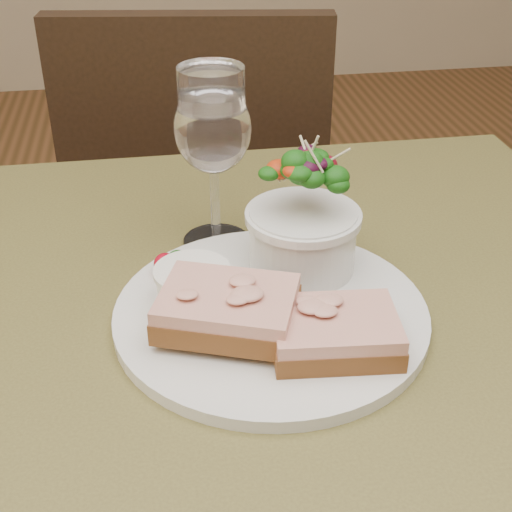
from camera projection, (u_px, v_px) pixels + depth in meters
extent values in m
cube|color=#4B4420|center=(264.00, 352.00, 0.63)|extent=(0.80, 0.80, 0.04)
cylinder|color=black|center=(2.00, 425.00, 1.07)|extent=(0.05, 0.05, 0.71)
cylinder|color=black|center=(433.00, 377.00, 1.16)|extent=(0.05, 0.05, 0.71)
cube|color=black|center=(205.00, 226.00, 1.40)|extent=(0.47, 0.47, 0.04)
cube|color=black|center=(194.00, 160.00, 1.12)|extent=(0.42, 0.10, 0.45)
cube|color=black|center=(209.00, 318.00, 1.52)|extent=(0.41, 0.41, 0.45)
cylinder|color=silver|center=(271.00, 314.00, 0.64)|extent=(0.28, 0.28, 0.01)
cube|color=#4B2714|center=(335.00, 337.00, 0.59)|extent=(0.11, 0.09, 0.02)
cube|color=beige|center=(336.00, 323.00, 0.58)|extent=(0.11, 0.08, 0.01)
cube|color=#4B2714|center=(228.00, 314.00, 0.60)|extent=(0.14, 0.12, 0.02)
cube|color=beige|center=(227.00, 299.00, 0.59)|extent=(0.13, 0.12, 0.01)
cylinder|color=silver|center=(193.00, 286.00, 0.63)|extent=(0.06, 0.06, 0.04)
cylinder|color=brown|center=(192.00, 272.00, 0.63)|extent=(0.06, 0.06, 0.01)
cylinder|color=silver|center=(302.00, 239.00, 0.68)|extent=(0.10, 0.10, 0.06)
ellipsoid|color=#0B380A|center=(304.00, 186.00, 0.65)|extent=(0.09, 0.09, 0.06)
ellipsoid|color=#0B380A|center=(180.00, 262.00, 0.69)|extent=(0.04, 0.04, 0.01)
sphere|color=maroon|center=(165.00, 264.00, 0.68)|extent=(0.02, 0.02, 0.02)
cylinder|color=white|center=(216.00, 241.00, 0.76)|extent=(0.07, 0.07, 0.00)
cylinder|color=white|center=(215.00, 202.00, 0.73)|extent=(0.01, 0.01, 0.09)
ellipsoid|color=white|center=(213.00, 128.00, 0.69)|extent=(0.08, 0.08, 0.09)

